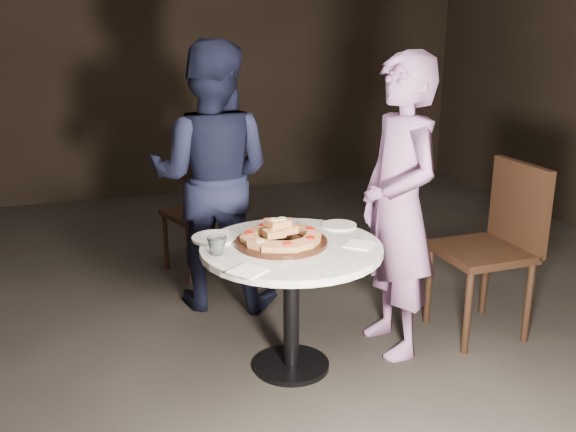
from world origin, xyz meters
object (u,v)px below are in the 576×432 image
(table, at_px, (291,269))
(diner_navy, at_px, (212,177))
(serving_board, at_px, (281,242))
(water_glass, at_px, (217,246))
(diner_teal, at_px, (398,208))
(chair_far, at_px, (203,208))
(chair_right, at_px, (497,237))
(focaccia_pile, at_px, (281,234))

(table, xyz_separation_m, diner_navy, (-0.18, 0.90, 0.26))
(serving_board, height_order, water_glass, water_glass)
(diner_navy, xyz_separation_m, diner_teal, (0.76, -0.86, -0.02))
(water_glass, xyz_separation_m, diner_teal, (0.94, 0.05, 0.08))
(serving_board, height_order, chair_far, chair_far)
(water_glass, height_order, chair_right, chair_right)
(focaccia_pile, relative_size, chair_far, 0.48)
(serving_board, height_order, diner_navy, diner_navy)
(water_glass, bearing_deg, serving_board, 7.50)
(table, relative_size, diner_teal, 0.60)
(serving_board, relative_size, chair_right, 0.46)
(focaccia_pile, relative_size, water_glass, 4.41)
(chair_far, distance_m, diner_navy, 0.54)
(focaccia_pile, relative_size, diner_navy, 0.25)
(water_glass, distance_m, chair_right, 1.56)
(table, distance_m, diner_navy, 0.96)
(water_glass, bearing_deg, diner_teal, 2.92)
(chair_right, height_order, diner_navy, diner_navy)
(table, height_order, water_glass, water_glass)
(table, relative_size, diner_navy, 0.59)
(chair_right, bearing_deg, serving_board, -90.35)
(table, relative_size, water_glass, 10.22)
(serving_board, distance_m, chair_right, 1.24)
(diner_navy, bearing_deg, diner_teal, 155.56)
(chair_far, distance_m, diner_teal, 1.53)
(diner_navy, bearing_deg, water_glass, 103.21)
(focaccia_pile, distance_m, diner_teal, 0.63)
(serving_board, height_order, focaccia_pile, focaccia_pile)
(water_glass, bearing_deg, diner_navy, 79.09)
(focaccia_pile, distance_m, diner_navy, 0.88)
(serving_board, relative_size, water_glass, 4.88)
(chair_right, bearing_deg, table, -88.72)
(chair_right, distance_m, diner_teal, 0.65)
(chair_far, height_order, chair_right, chair_right)
(diner_teal, bearing_deg, chair_right, 89.46)
(diner_navy, relative_size, diner_teal, 1.02)
(diner_navy, height_order, diner_teal, diner_navy)
(table, bearing_deg, focaccia_pile, 136.62)
(diner_navy, bearing_deg, chair_far, -69.43)
(serving_board, bearing_deg, water_glass, -172.50)
(diner_teal, bearing_deg, focaccia_pile, -90.58)
(chair_far, bearing_deg, table, 77.90)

